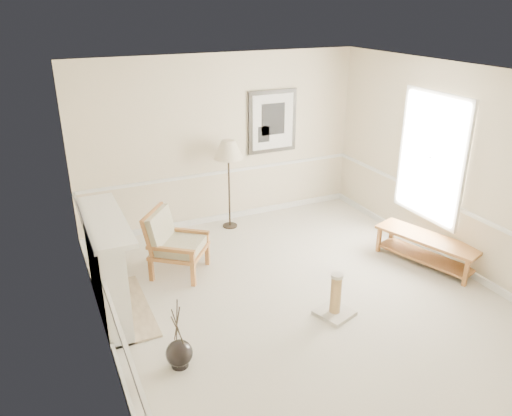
{
  "coord_description": "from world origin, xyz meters",
  "views": [
    {
      "loc": [
        -2.92,
        -5.0,
        3.68
      ],
      "look_at": [
        -0.3,
        0.7,
        1.05
      ],
      "focal_mm": 35.0,
      "sensor_mm": 36.0,
      "label": 1
    }
  ],
  "objects": [
    {
      "name": "ground",
      "position": [
        0.0,
        0.0,
        0.0
      ],
      "size": [
        5.5,
        5.5,
        0.0
      ],
      "primitive_type": "plane",
      "color": "silver",
      "rests_on": "ground"
    },
    {
      "name": "room",
      "position": [
        0.14,
        0.08,
        1.87
      ],
      "size": [
        5.04,
        5.54,
        2.92
      ],
      "color": "beige",
      "rests_on": "ground"
    },
    {
      "name": "fireplace",
      "position": [
        -2.34,
        0.6,
        0.64
      ],
      "size": [
        0.64,
        1.64,
        1.31
      ],
      "color": "white",
      "rests_on": "ground"
    },
    {
      "name": "floor_vase",
      "position": [
        -1.86,
        -0.72,
        0.16
      ],
      "size": [
        0.29,
        0.29,
        0.86
      ],
      "rotation": [
        0.0,
        0.0,
        -0.04
      ],
      "color": "black",
      "rests_on": "ground"
    },
    {
      "name": "armchair",
      "position": [
        -1.35,
        1.29,
        0.51
      ],
      "size": [
        1.03,
        1.02,
        0.94
      ],
      "rotation": [
        0.0,
        0.0,
        0.91
      ],
      "color": "#A16B34",
      "rests_on": "ground"
    },
    {
      "name": "floor_lamp",
      "position": [
        -0.02,
        2.4,
        1.35
      ],
      "size": [
        0.49,
        0.49,
        1.55
      ],
      "rotation": [
        0.0,
        0.0,
        0.01
      ],
      "color": "black",
      "rests_on": "ground"
    },
    {
      "name": "bench",
      "position": [
        2.15,
        -0.06,
        0.29
      ],
      "size": [
        0.93,
        1.61,
        0.44
      ],
      "rotation": [
        0.0,
        0.0,
        0.32
      ],
      "color": "#A16B34",
      "rests_on": "ground"
    },
    {
      "name": "scratching_post",
      "position": [
        0.19,
        -0.62,
        0.18
      ],
      "size": [
        0.52,
        0.52,
        0.59
      ],
      "rotation": [
        0.0,
        0.0,
        0.32
      ],
      "color": "beige",
      "rests_on": "ground"
    }
  ]
}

